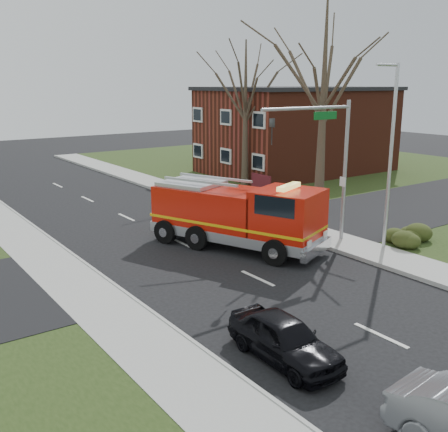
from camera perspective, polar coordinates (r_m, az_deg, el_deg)
ground at (r=21.05m, az=3.67°, el=-6.80°), size 120.00×120.00×0.00m
sidewalk_right at (r=25.21m, az=14.68°, el=-3.47°), size 2.40×80.00×0.15m
sidewalk_left at (r=18.04m, az=-12.04°, el=-10.58°), size 2.40×80.00×0.15m
brick_building at (r=45.90m, az=7.98°, el=9.28°), size 15.40×10.40×7.25m
health_center_sign at (r=36.59m, az=4.06°, el=3.73°), size 0.12×2.00×1.40m
hedge_corner at (r=26.68m, az=20.27°, el=-1.79°), size 2.80×2.00×0.90m
bare_tree_near at (r=30.52m, az=10.81°, el=13.77°), size 6.00×6.00×12.00m
bare_tree_far at (r=38.24m, az=2.36°, el=12.67°), size 5.25×5.25×10.50m
traffic_signal_mast at (r=24.48m, az=11.16°, el=7.32°), size 5.29×0.18×6.80m
streetlight_pole at (r=24.69m, az=17.64°, el=6.62°), size 1.48×0.16×8.40m
fire_engine at (r=24.52m, az=1.56°, el=-0.07°), size 5.60×8.57×3.28m
parked_car_maroon at (r=15.08m, az=6.57°, el=-13.10°), size 1.62×3.84×1.30m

